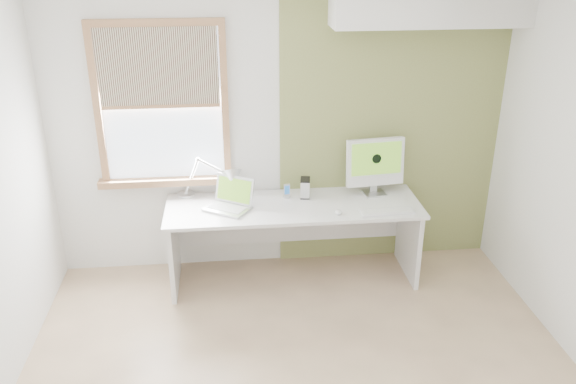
{
  "coord_description": "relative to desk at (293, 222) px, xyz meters",
  "views": [
    {
      "loc": [
        -0.45,
        -3.23,
        2.89
      ],
      "look_at": [
        0.0,
        1.05,
        1.0
      ],
      "focal_mm": 37.02,
      "sensor_mm": 36.0,
      "label": 1
    }
  ],
  "objects": [
    {
      "name": "phone_dock",
      "position": [
        -0.04,
        0.1,
        0.23
      ],
      "size": [
        0.08,
        0.08,
        0.13
      ],
      "color": "#BABDBF",
      "rests_on": "desk"
    },
    {
      "name": "desk_lamp",
      "position": [
        -0.59,
        0.1,
        0.39
      ],
      "size": [
        0.61,
        0.39,
        0.37
      ],
      "color": "#BABDBF",
      "rests_on": "desk"
    },
    {
      "name": "imac",
      "position": [
        0.75,
        0.12,
        0.48
      ],
      "size": [
        0.53,
        0.19,
        0.51
      ],
      "color": "#BABDBF",
      "rests_on": "desk"
    },
    {
      "name": "accent_wall",
      "position": [
        0.92,
        0.3,
        0.77
      ],
      "size": [
        2.0,
        0.02,
        2.6
      ],
      "primitive_type": "cube",
      "color": "olive",
      "rests_on": "room"
    },
    {
      "name": "laptop",
      "position": [
        -0.54,
        -0.05,
        0.26
      ],
      "size": [
        0.46,
        0.44,
        0.25
      ],
      "color": "#BABDBF",
      "rests_on": "desk"
    },
    {
      "name": "desk",
      "position": [
        0.0,
        0.0,
        0.0
      ],
      "size": [
        2.2,
        0.7,
        0.73
      ],
      "color": "silver",
      "rests_on": "room"
    },
    {
      "name": "room",
      "position": [
        -0.08,
        -1.44,
        0.77
      ],
      "size": [
        4.04,
        3.54,
        2.64
      ],
      "color": "tan",
      "rests_on": "ground"
    },
    {
      "name": "keyboard",
      "position": [
        0.76,
        -0.29,
        0.2
      ],
      "size": [
        0.46,
        0.15,
        0.02
      ],
      "color": "white",
      "rests_on": "desk"
    },
    {
      "name": "window",
      "position": [
        -1.08,
        0.27,
        1.01
      ],
      "size": [
        1.2,
        0.14,
        1.42
      ],
      "color": "#956641",
      "rests_on": "room"
    },
    {
      "name": "external_drive",
      "position": [
        0.12,
        0.1,
        0.28
      ],
      "size": [
        0.1,
        0.14,
        0.17
      ],
      "color": "#BABDBF",
      "rests_on": "desk"
    },
    {
      "name": "mouse",
      "position": [
        0.35,
        -0.27,
        0.21
      ],
      "size": [
        0.06,
        0.1,
        0.03
      ],
      "primitive_type": "ellipsoid",
      "rotation": [
        0.0,
        0.0,
        -0.04
      ],
      "color": "white",
      "rests_on": "desk"
    }
  ]
}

